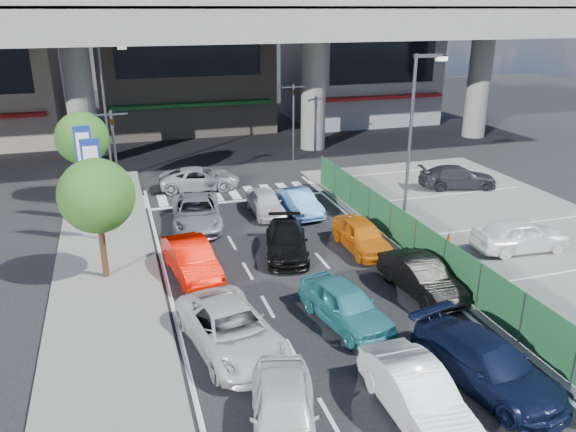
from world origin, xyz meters
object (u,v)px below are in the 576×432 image
object	(u,v)px
signboard_far	(85,160)
street_lamp_left	(107,101)
traffic_light_right	(293,103)
wagon_silver_front_left	(196,213)
taxi_orange_left	(191,259)
signboard_near	(93,176)
taxi_orange_right	(362,235)
parked_sedan_dgrey	(458,177)
hatch_white_back_mid	(417,394)
parked_sedan_white	(520,235)
hatch_black_mid_right	(421,277)
tree_far	(82,138)
minivan_navy_back	(487,364)
tree_near	(97,196)
traffic_cone	(448,239)
sedan_white_mid_left	(231,329)
crossing_wagon_silver	(199,178)
traffic_light_left	(113,136)
sedan_white_front_mid	(266,203)
street_lamp_right	(414,126)
kei_truck_front_right	(299,202)
taxi_teal_mid	(345,304)
van_white_back_left	(284,412)

from	to	relation	value
signboard_far	street_lamp_left	bearing A→B (deg)	79.69
traffic_light_right	signboard_far	xyz separation A→B (m)	(-13.10, -8.01, -0.87)
wagon_silver_front_left	taxi_orange_left	bearing A→B (deg)	-94.19
traffic_light_right	taxi_orange_left	size ratio (longest dim) A/B	1.24
signboard_near	signboard_far	distance (m)	3.03
taxi_orange_right	parked_sedan_dgrey	xyz separation A→B (m)	(8.97, 6.39, 0.04)
street_lamp_left	hatch_white_back_mid	distance (m)	25.87
parked_sedan_white	taxi_orange_right	bearing A→B (deg)	74.86
traffic_light_right	hatch_black_mid_right	xyz separation A→B (m)	(-1.43, -19.68, -3.28)
tree_far	taxi_orange_left	size ratio (longest dim) A/B	1.15
minivan_navy_back	parked_sedan_dgrey	size ratio (longest dim) A/B	1.07
tree_near	hatch_white_back_mid	size ratio (longest dim) A/B	1.15
traffic_cone	sedan_white_mid_left	bearing A→B (deg)	-155.67
tree_near	parked_sedan_dgrey	world-z (taller)	tree_near
wagon_silver_front_left	crossing_wagon_silver	world-z (taller)	wagon_silver_front_left
street_lamp_left	parked_sedan_dgrey	world-z (taller)	street_lamp_left
sedan_white_mid_left	wagon_silver_front_left	bearing A→B (deg)	77.01
tree_far	traffic_cone	world-z (taller)	tree_far
traffic_light_left	hatch_black_mid_right	xyz separation A→B (m)	(10.27, -12.68, -3.28)
street_lamp_left	hatch_black_mid_right	distance (m)	21.77
traffic_light_left	sedan_white_front_mid	size ratio (longest dim) A/B	1.44
street_lamp_right	kei_truck_front_right	size ratio (longest dim) A/B	2.15
street_lamp_left	sedan_white_front_mid	size ratio (longest dim) A/B	2.22
sedan_white_mid_left	wagon_silver_front_left	distance (m)	10.74
traffic_light_left	hatch_black_mid_right	distance (m)	16.64
street_lamp_left	taxi_teal_mid	world-z (taller)	street_lamp_left
street_lamp_right	signboard_near	size ratio (longest dim) A/B	1.70
signboard_far	wagon_silver_front_left	distance (m)	5.91
wagon_silver_front_left	traffic_light_left	bearing A→B (deg)	141.36
taxi_orange_right	kei_truck_front_right	distance (m)	5.27
traffic_light_right	crossing_wagon_silver	distance (m)	9.15
street_lamp_left	sedan_white_mid_left	distance (m)	20.80
van_white_back_left	kei_truck_front_right	size ratio (longest dim) A/B	1.09
sedan_white_mid_left	crossing_wagon_silver	size ratio (longest dim) A/B	1.08
sedan_white_mid_left	taxi_orange_right	world-z (taller)	sedan_white_mid_left
wagon_silver_front_left	street_lamp_right	bearing A→B (deg)	-7.77
street_lamp_right	minivan_navy_back	bearing A→B (deg)	-109.09
street_lamp_left	sedan_white_front_mid	bearing A→B (deg)	-50.91
signboard_near	van_white_back_left	size ratio (longest dim) A/B	1.16
signboard_far	tree_near	distance (m)	7.03
hatch_white_back_mid	kei_truck_front_right	bearing A→B (deg)	82.10
street_lamp_left	tree_near	world-z (taller)	street_lamp_left
tree_far	taxi_teal_mid	xyz separation A→B (m)	(8.38, -16.30, -2.70)
traffic_light_left	signboard_near	distance (m)	4.22
tree_near	taxi_orange_left	bearing A→B (deg)	-12.17
traffic_light_right	crossing_wagon_silver	bearing A→B (deg)	-147.46
traffic_light_left	parked_sedan_white	distance (m)	19.67
signboard_near	taxi_orange_left	distance (m)	6.28
traffic_light_right	signboard_near	size ratio (longest dim) A/B	1.11
tree_near	traffic_cone	distance (m)	14.74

